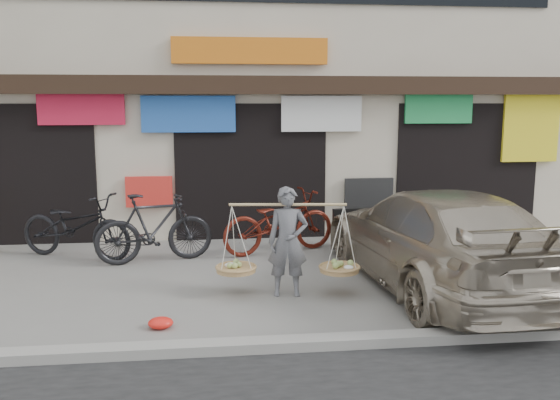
{
  "coord_description": "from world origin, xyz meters",
  "views": [
    {
      "loc": [
        -0.77,
        -8.22,
        2.75
      ],
      "look_at": [
        0.28,
        0.9,
        1.21
      ],
      "focal_mm": 38.0,
      "sensor_mm": 36.0,
      "label": 1
    }
  ],
  "objects": [
    {
      "name": "bike_1",
      "position": [
        -1.77,
        1.87,
        0.6
      ],
      "size": [
        2.08,
        1.03,
        1.21
      ],
      "primitive_type": "imported",
      "rotation": [
        0.0,
        0.0,
        1.81
      ],
      "color": "black",
      "rests_on": "ground"
    },
    {
      "name": "kerb",
      "position": [
        0.0,
        -2.0,
        0.06
      ],
      "size": [
        70.0,
        0.25,
        0.12
      ],
      "primitive_type": "cube",
      "color": "gray",
      "rests_on": "ground"
    },
    {
      "name": "street_vendor",
      "position": [
        0.27,
        -0.13,
        0.72
      ],
      "size": [
        2.02,
        0.72,
        1.56
      ],
      "rotation": [
        0.0,
        0.0,
        -0.11
      ],
      "color": "slate",
      "rests_on": "ground"
    },
    {
      "name": "bike_0",
      "position": [
        -3.17,
        2.32,
        0.58
      ],
      "size": [
        2.32,
        1.6,
        1.16
      ],
      "primitive_type": "imported",
      "rotation": [
        0.0,
        0.0,
        1.15
      ],
      "color": "black",
      "rests_on": "ground"
    },
    {
      "name": "red_bag",
      "position": [
        -1.43,
        -1.22,
        0.07
      ],
      "size": [
        0.31,
        0.25,
        0.14
      ],
      "primitive_type": "ellipsoid",
      "color": "red",
      "rests_on": "ground"
    },
    {
      "name": "ground",
      "position": [
        0.0,
        0.0,
        0.0
      ],
      "size": [
        70.0,
        70.0,
        0.0
      ],
      "primitive_type": "plane",
      "color": "gray",
      "rests_on": "ground"
    },
    {
      "name": "shophouse_block",
      "position": [
        -0.0,
        6.42,
        3.45
      ],
      "size": [
        14.0,
        6.32,
        7.0
      ],
      "color": "beige",
      "rests_on": "ground"
    },
    {
      "name": "bike_2",
      "position": [
        0.42,
        2.29,
        0.57
      ],
      "size": [
        2.31,
        1.43,
        1.15
      ],
      "primitive_type": "imported",
      "rotation": [
        0.0,
        0.0,
        1.9
      ],
      "color": "#52170E",
      "rests_on": "ground"
    },
    {
      "name": "suv",
      "position": [
        2.5,
        0.03,
        0.74
      ],
      "size": [
        2.52,
        5.27,
        1.48
      ],
      "rotation": [
        0.0,
        0.0,
        3.23
      ],
      "color": "#B2A58F",
      "rests_on": "ground"
    }
  ]
}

